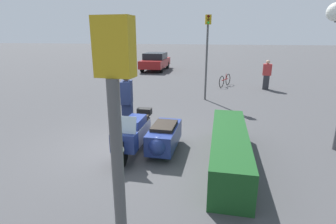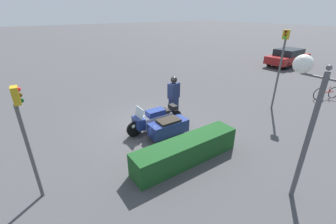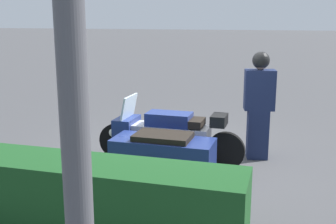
{
  "view_description": "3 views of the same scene",
  "coord_description": "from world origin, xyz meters",
  "px_view_note": "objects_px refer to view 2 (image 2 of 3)",
  "views": [
    {
      "loc": [
        6.27,
        2.37,
        2.92
      ],
      "look_at": [
        0.68,
        1.25,
        1.24
      ],
      "focal_mm": 28.0,
      "sensor_mm": 36.0,
      "label": 1
    },
    {
      "loc": [
        4.47,
        7.32,
        4.53
      ],
      "look_at": [
        0.22,
        1.19,
        1.14
      ],
      "focal_mm": 24.0,
      "sensor_mm": 36.0,
      "label": 2
    },
    {
      "loc": [
        -1.67,
        6.91,
        2.45
      ],
      "look_at": [
        0.06,
        0.86,
        1.03
      ],
      "focal_mm": 45.0,
      "sensor_mm": 36.0,
      "label": 3
    }
  ],
  "objects_px": {
    "twin_lamp_post": "(323,88)",
    "bicycle_parked": "(326,93)",
    "traffic_light_near": "(25,129)",
    "parked_car_background": "(288,57)",
    "traffic_light_far": "(281,60)",
    "police_motorcycle": "(160,124)",
    "hedge_bush_curbside": "(186,151)",
    "officer_rider": "(174,95)"
  },
  "relations": [
    {
      "from": "twin_lamp_post",
      "to": "bicycle_parked",
      "type": "xyz_separation_m",
      "value": [
        -8.62,
        -2.8,
        -2.69
      ]
    },
    {
      "from": "officer_rider",
      "to": "hedge_bush_curbside",
      "type": "height_order",
      "value": "officer_rider"
    },
    {
      "from": "police_motorcycle",
      "to": "hedge_bush_curbside",
      "type": "xyz_separation_m",
      "value": [
        0.28,
        1.97,
        -0.07
      ]
    },
    {
      "from": "twin_lamp_post",
      "to": "traffic_light_far",
      "type": "bearing_deg",
      "value": -142.82
    },
    {
      "from": "police_motorcycle",
      "to": "officer_rider",
      "type": "xyz_separation_m",
      "value": [
        -1.46,
        -1.12,
        0.54
      ]
    },
    {
      "from": "traffic_light_far",
      "to": "bicycle_parked",
      "type": "height_order",
      "value": "traffic_light_far"
    },
    {
      "from": "police_motorcycle",
      "to": "traffic_light_near",
      "type": "height_order",
      "value": "traffic_light_near"
    },
    {
      "from": "twin_lamp_post",
      "to": "traffic_light_far",
      "type": "height_order",
      "value": "traffic_light_far"
    },
    {
      "from": "hedge_bush_curbside",
      "to": "parked_car_background",
      "type": "xyz_separation_m",
      "value": [
        -16.19,
        -5.79,
        0.38
      ]
    },
    {
      "from": "police_motorcycle",
      "to": "traffic_light_far",
      "type": "relative_size",
      "value": 0.69
    },
    {
      "from": "parked_car_background",
      "to": "traffic_light_near",
      "type": "bearing_deg",
      "value": -167.97
    },
    {
      "from": "hedge_bush_curbside",
      "to": "traffic_light_far",
      "type": "xyz_separation_m",
      "value": [
        -6.31,
        -0.94,
        2.05
      ]
    },
    {
      "from": "police_motorcycle",
      "to": "hedge_bush_curbside",
      "type": "distance_m",
      "value": 1.99
    },
    {
      "from": "officer_rider",
      "to": "twin_lamp_post",
      "type": "height_order",
      "value": "twin_lamp_post"
    },
    {
      "from": "twin_lamp_post",
      "to": "parked_car_background",
      "type": "distance_m",
      "value": 17.25
    },
    {
      "from": "twin_lamp_post",
      "to": "traffic_light_far",
      "type": "xyz_separation_m",
      "value": [
        -4.92,
        -3.73,
        -0.58
      ]
    },
    {
      "from": "hedge_bush_curbside",
      "to": "police_motorcycle",
      "type": "bearing_deg",
      "value": -98.22
    },
    {
      "from": "hedge_bush_curbside",
      "to": "bicycle_parked",
      "type": "xyz_separation_m",
      "value": [
        -10.01,
        -0.01,
        -0.07
      ]
    },
    {
      "from": "officer_rider",
      "to": "bicycle_parked",
      "type": "xyz_separation_m",
      "value": [
        -8.27,
        3.08,
        -0.67
      ]
    },
    {
      "from": "traffic_light_near",
      "to": "traffic_light_far",
      "type": "distance_m",
      "value": 10.4
    },
    {
      "from": "traffic_light_far",
      "to": "hedge_bush_curbside",
      "type": "bearing_deg",
      "value": 0.32
    },
    {
      "from": "police_motorcycle",
      "to": "parked_car_background",
      "type": "distance_m",
      "value": 16.36
    },
    {
      "from": "police_motorcycle",
      "to": "bicycle_parked",
      "type": "height_order",
      "value": "police_motorcycle"
    },
    {
      "from": "hedge_bush_curbside",
      "to": "twin_lamp_post",
      "type": "distance_m",
      "value": 4.08
    },
    {
      "from": "traffic_light_near",
      "to": "traffic_light_far",
      "type": "bearing_deg",
      "value": 2.76
    },
    {
      "from": "traffic_light_near",
      "to": "parked_car_background",
      "type": "relative_size",
      "value": 0.67
    },
    {
      "from": "police_motorcycle",
      "to": "officer_rider",
      "type": "relative_size",
      "value": 1.36
    },
    {
      "from": "traffic_light_near",
      "to": "parked_car_background",
      "type": "xyz_separation_m",
      "value": [
        -20.27,
        -4.79,
        -1.25
      ]
    },
    {
      "from": "bicycle_parked",
      "to": "twin_lamp_post",
      "type": "bearing_deg",
      "value": 40.59
    },
    {
      "from": "traffic_light_far",
      "to": "parked_car_background",
      "type": "bearing_deg",
      "value": -162.01
    },
    {
      "from": "hedge_bush_curbside",
      "to": "parked_car_background",
      "type": "height_order",
      "value": "parked_car_background"
    },
    {
      "from": "twin_lamp_post",
      "to": "bicycle_parked",
      "type": "height_order",
      "value": "twin_lamp_post"
    },
    {
      "from": "police_motorcycle",
      "to": "parked_car_background",
      "type": "bearing_deg",
      "value": -165.79
    },
    {
      "from": "parked_car_background",
      "to": "bicycle_parked",
      "type": "relative_size",
      "value": 2.91
    },
    {
      "from": "police_motorcycle",
      "to": "officer_rider",
      "type": "bearing_deg",
      "value": -141.7
    },
    {
      "from": "traffic_light_far",
      "to": "parked_car_background",
      "type": "distance_m",
      "value": 11.13
    },
    {
      "from": "hedge_bush_curbside",
      "to": "bicycle_parked",
      "type": "distance_m",
      "value": 10.01
    },
    {
      "from": "police_motorcycle",
      "to": "traffic_light_near",
      "type": "relative_size",
      "value": 0.85
    },
    {
      "from": "twin_lamp_post",
      "to": "parked_car_background",
      "type": "height_order",
      "value": "twin_lamp_post"
    },
    {
      "from": "hedge_bush_curbside",
      "to": "traffic_light_far",
      "type": "height_order",
      "value": "traffic_light_far"
    },
    {
      "from": "police_motorcycle",
      "to": "hedge_bush_curbside",
      "type": "relative_size",
      "value": 0.69
    },
    {
      "from": "hedge_bush_curbside",
      "to": "parked_car_background",
      "type": "distance_m",
      "value": 17.19
    }
  ]
}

